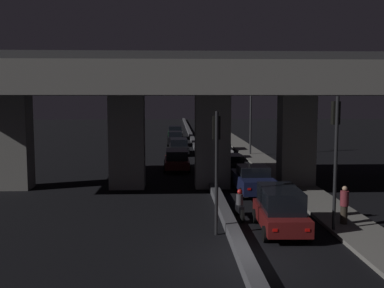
{
  "coord_description": "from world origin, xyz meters",
  "views": [
    {
      "loc": [
        -2.37,
        -14.97,
        5.63
      ],
      "look_at": [
        -0.91,
        21.68,
        1.8
      ],
      "focal_mm": 42.0,
      "sensor_mm": 36.0,
      "label": 1
    }
  ],
  "objects": [
    {
      "name": "traffic_light_right_of_median",
      "position": [
        4.22,
        3.03,
        3.84
      ],
      "size": [
        0.3,
        0.49,
        5.67
      ],
      "color": "black",
      "rests_on": "ground_plane"
    },
    {
      "name": "car_white_fourth",
      "position": [
        1.95,
        25.42,
        0.74
      ],
      "size": [
        1.98,
        4.38,
        1.47
      ],
      "rotation": [
        0.0,
        0.0,
        1.54
      ],
      "color": "silver",
      "rests_on": "ground_plane"
    },
    {
      "name": "sidewalk_right",
      "position": [
        5.27,
        28.0,
        0.08
      ],
      "size": [
        2.3,
        126.0,
        0.17
      ],
      "primitive_type": "cube",
      "color": "slate",
      "rests_on": "ground_plane"
    },
    {
      "name": "car_dark_red_lead_oncoming",
      "position": [
        -2.18,
        19.63,
        0.81
      ],
      "size": [
        2.04,
        4.64,
        1.55
      ],
      "rotation": [
        0.0,
        0.0,
        -1.56
      ],
      "color": "#591414",
      "rests_on": "ground_plane"
    },
    {
      "name": "median_divider",
      "position": [
        0.0,
        35.0,
        0.2
      ],
      "size": [
        0.52,
        126.0,
        0.41
      ],
      "primitive_type": "cube",
      "color": "#4C4C51",
      "rests_on": "ground_plane"
    },
    {
      "name": "car_black_third",
      "position": [
        1.81,
        18.18,
        0.73
      ],
      "size": [
        2.12,
        4.65,
        1.37
      ],
      "rotation": [
        0.0,
        0.0,
        1.59
      ],
      "color": "black",
      "rests_on": "ground_plane"
    },
    {
      "name": "pedestrian_on_sidewalk",
      "position": [
        4.96,
        3.74,
        0.99
      ],
      "size": [
        0.36,
        0.36,
        1.66
      ],
      "color": "#2D261E",
      "rests_on": "sidewalk_right"
    },
    {
      "name": "car_dark_green_fourth_oncoming",
      "position": [
        -2.21,
        46.12,
        0.91
      ],
      "size": [
        2.13,
        4.76,
        1.74
      ],
      "rotation": [
        0.0,
        0.0,
        -1.59
      ],
      "color": "black",
      "rests_on": "ground_plane"
    },
    {
      "name": "traffic_light_left_of_median",
      "position": [
        -0.66,
        3.03,
        3.46
      ],
      "size": [
        0.3,
        0.49,
        5.07
      ],
      "color": "black",
      "rests_on": "ground_plane"
    },
    {
      "name": "car_dark_blue_second",
      "position": [
        2.21,
        10.76,
        0.83
      ],
      "size": [
        2.16,
        4.85,
        1.65
      ],
      "rotation": [
        0.0,
        0.0,
        1.6
      ],
      "color": "#141938",
      "rests_on": "ground_plane"
    },
    {
      "name": "ground_plane",
      "position": [
        0.0,
        0.0,
        0.0
      ],
      "size": [
        200.0,
        200.0,
        0.0
      ],
      "primitive_type": "plane",
      "color": "black"
    },
    {
      "name": "elevated_overpass",
      "position": [
        -0.35,
        12.76,
        6.23
      ],
      "size": [
        32.08,
        10.1,
        8.43
      ],
      "color": "gray",
      "rests_on": "ground_plane"
    },
    {
      "name": "car_dark_red_lead",
      "position": [
        2.06,
        3.27,
        0.97
      ],
      "size": [
        2.01,
        4.12,
        1.85
      ],
      "rotation": [
        0.0,
        0.0,
        1.54
      ],
      "color": "#591414",
      "rests_on": "ground_plane"
    },
    {
      "name": "motorcycle_black_filtering_near",
      "position": [
        0.64,
        5.26,
        0.6
      ],
      "size": [
        0.33,
        1.93,
        1.41
      ],
      "rotation": [
        0.0,
        0.0,
        1.61
      ],
      "color": "black",
      "rests_on": "ground_plane"
    },
    {
      "name": "street_lamp",
      "position": [
        4.56,
        27.88,
        4.75
      ],
      "size": [
        2.85,
        0.32,
        7.93
      ],
      "color": "#2D2D30",
      "rests_on": "ground_plane"
    },
    {
      "name": "car_black_third_oncoming",
      "position": [
        -2.2,
        37.32,
        0.86
      ],
      "size": [
        2.0,
        4.01,
        1.66
      ],
      "rotation": [
        0.0,
        0.0,
        -1.61
      ],
      "color": "black",
      "rests_on": "ground_plane"
    },
    {
      "name": "car_black_second_oncoming",
      "position": [
        -1.92,
        29.21,
        0.82
      ],
      "size": [
        2.07,
        4.8,
        1.56
      ],
      "rotation": [
        0.0,
        0.0,
        -1.55
      ],
      "color": "black",
      "rests_on": "ground_plane"
    },
    {
      "name": "car_silver_fifth",
      "position": [
        2.04,
        31.56,
        0.91
      ],
      "size": [
        1.88,
        4.25,
        1.8
      ],
      "rotation": [
        0.0,
        0.0,
        1.58
      ],
      "color": "gray",
      "rests_on": "ground_plane"
    }
  ]
}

